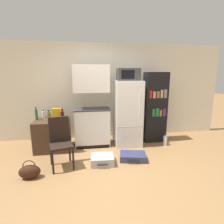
{
  "coord_description": "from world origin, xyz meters",
  "views": [
    {
      "loc": [
        -0.5,
        -2.87,
        1.75
      ],
      "look_at": [
        0.06,
        0.85,
        0.95
      ],
      "focal_mm": 28.0,
      "sensor_mm": 36.0,
      "label": 1
    }
  ],
  "objects_px": {
    "kitchen_hutch": "(92,110)",
    "microwave": "(128,74)",
    "bottle_green_tall": "(36,114)",
    "suitcase_small_flat": "(133,156)",
    "side_table": "(53,134)",
    "refrigerator": "(127,113)",
    "bottle_clear_short": "(44,114)",
    "bottle_wine_dark": "(63,117)",
    "water_bottle_front": "(165,140)",
    "chair": "(60,138)",
    "bottle_olive_oil": "(49,117)",
    "handbag": "(30,172)",
    "suitcase_large_flat": "(102,160)",
    "bookshelf": "(155,107)",
    "cereal_box": "(57,115)"
  },
  "relations": [
    {
      "from": "kitchen_hutch",
      "to": "microwave",
      "type": "distance_m",
      "value": 1.23
    },
    {
      "from": "bottle_green_tall",
      "to": "suitcase_small_flat",
      "type": "distance_m",
      "value": 2.4
    },
    {
      "from": "side_table",
      "to": "suitcase_small_flat",
      "type": "bearing_deg",
      "value": -25.35
    },
    {
      "from": "refrigerator",
      "to": "bottle_clear_short",
      "type": "height_order",
      "value": "refrigerator"
    },
    {
      "from": "bottle_wine_dark",
      "to": "water_bottle_front",
      "type": "height_order",
      "value": "bottle_wine_dark"
    },
    {
      "from": "bottle_wine_dark",
      "to": "chair",
      "type": "distance_m",
      "value": 0.61
    },
    {
      "from": "side_table",
      "to": "bottle_olive_oil",
      "type": "height_order",
      "value": "bottle_olive_oil"
    },
    {
      "from": "water_bottle_front",
      "to": "suitcase_small_flat",
      "type": "bearing_deg",
      "value": -148.25
    },
    {
      "from": "suitcase_small_flat",
      "to": "bottle_clear_short",
      "type": "bearing_deg",
      "value": 162.27
    },
    {
      "from": "refrigerator",
      "to": "bottle_clear_short",
      "type": "bearing_deg",
      "value": 173.04
    },
    {
      "from": "handbag",
      "to": "water_bottle_front",
      "type": "xyz_separation_m",
      "value": [
        2.95,
        1.02,
        -0.0
      ]
    },
    {
      "from": "bottle_wine_dark",
      "to": "bottle_green_tall",
      "type": "bearing_deg",
      "value": 150.58
    },
    {
      "from": "bottle_clear_short",
      "to": "suitcase_large_flat",
      "type": "relative_size",
      "value": 0.4
    },
    {
      "from": "bottle_clear_short",
      "to": "handbag",
      "type": "distance_m",
      "value": 1.66
    },
    {
      "from": "kitchen_hutch",
      "to": "bottle_wine_dark",
      "type": "xyz_separation_m",
      "value": [
        -0.65,
        -0.4,
        -0.05
      ]
    },
    {
      "from": "bookshelf",
      "to": "bottle_clear_short",
      "type": "bearing_deg",
      "value": 177.72
    },
    {
      "from": "bottle_green_tall",
      "to": "suitcase_small_flat",
      "type": "bearing_deg",
      "value": -22.93
    },
    {
      "from": "bottle_wine_dark",
      "to": "suitcase_large_flat",
      "type": "relative_size",
      "value": 0.68
    },
    {
      "from": "bottle_olive_oil",
      "to": "chair",
      "type": "xyz_separation_m",
      "value": [
        0.3,
        -0.64,
        -0.27
      ]
    },
    {
      "from": "kitchen_hutch",
      "to": "refrigerator",
      "type": "bearing_deg",
      "value": -4.21
    },
    {
      "from": "kitchen_hutch",
      "to": "suitcase_large_flat",
      "type": "bearing_deg",
      "value": -81.43
    },
    {
      "from": "side_table",
      "to": "kitchen_hutch",
      "type": "height_order",
      "value": "kitchen_hutch"
    },
    {
      "from": "chair",
      "to": "kitchen_hutch",
      "type": "bearing_deg",
      "value": 40.11
    },
    {
      "from": "kitchen_hutch",
      "to": "refrigerator",
      "type": "height_order",
      "value": "kitchen_hutch"
    },
    {
      "from": "refrigerator",
      "to": "cereal_box",
      "type": "distance_m",
      "value": 1.68
    },
    {
      "from": "cereal_box",
      "to": "suitcase_large_flat",
      "type": "xyz_separation_m",
      "value": [
        0.94,
        -0.74,
        -0.79
      ]
    },
    {
      "from": "bottle_green_tall",
      "to": "water_bottle_front",
      "type": "height_order",
      "value": "bottle_green_tall"
    },
    {
      "from": "kitchen_hutch",
      "to": "chair",
      "type": "height_order",
      "value": "kitchen_hutch"
    },
    {
      "from": "bottle_green_tall",
      "to": "handbag",
      "type": "bearing_deg",
      "value": -82.97
    },
    {
      "from": "side_table",
      "to": "handbag",
      "type": "bearing_deg",
      "value": -98.76
    },
    {
      "from": "refrigerator",
      "to": "suitcase_small_flat",
      "type": "relative_size",
      "value": 2.7
    },
    {
      "from": "bottle_wine_dark",
      "to": "bottle_green_tall",
      "type": "height_order",
      "value": "bottle_wine_dark"
    },
    {
      "from": "bottle_wine_dark",
      "to": "cereal_box",
      "type": "bearing_deg",
      "value": 134.83
    },
    {
      "from": "kitchen_hutch",
      "to": "microwave",
      "type": "xyz_separation_m",
      "value": [
        0.88,
        -0.07,
        0.85
      ]
    },
    {
      "from": "bottle_clear_short",
      "to": "bottle_olive_oil",
      "type": "xyz_separation_m",
      "value": [
        0.23,
        -0.48,
        0.03
      ]
    },
    {
      "from": "refrigerator",
      "to": "microwave",
      "type": "bearing_deg",
      "value": -108.48
    },
    {
      "from": "suitcase_small_flat",
      "to": "water_bottle_front",
      "type": "xyz_separation_m",
      "value": [
        1.01,
        0.63,
        0.06
      ]
    },
    {
      "from": "bottle_green_tall",
      "to": "side_table",
      "type": "bearing_deg",
      "value": -9.57
    },
    {
      "from": "refrigerator",
      "to": "bookshelf",
      "type": "relative_size",
      "value": 0.89
    },
    {
      "from": "bottle_wine_dark",
      "to": "suitcase_small_flat",
      "type": "xyz_separation_m",
      "value": [
        1.46,
        -0.53,
        -0.79
      ]
    },
    {
      "from": "chair",
      "to": "suitcase_small_flat",
      "type": "relative_size",
      "value": 1.61
    },
    {
      "from": "handbag",
      "to": "chair",
      "type": "bearing_deg",
      "value": 38.93
    },
    {
      "from": "microwave",
      "to": "bottle_olive_oil",
      "type": "xyz_separation_m",
      "value": [
        -1.83,
        -0.23,
        -0.92
      ]
    },
    {
      "from": "bottle_green_tall",
      "to": "chair",
      "type": "bearing_deg",
      "value": -54.45
    },
    {
      "from": "suitcase_small_flat",
      "to": "handbag",
      "type": "distance_m",
      "value": 1.98
    },
    {
      "from": "bottle_olive_oil",
      "to": "handbag",
      "type": "xyz_separation_m",
      "value": [
        -0.18,
        -1.03,
        -0.71
      ]
    },
    {
      "from": "suitcase_large_flat",
      "to": "water_bottle_front",
      "type": "relative_size",
      "value": 1.6
    },
    {
      "from": "bottle_clear_short",
      "to": "bottle_wine_dark",
      "type": "bearing_deg",
      "value": -47.96
    },
    {
      "from": "suitcase_large_flat",
      "to": "bookshelf",
      "type": "bearing_deg",
      "value": 38.66
    },
    {
      "from": "kitchen_hutch",
      "to": "cereal_box",
      "type": "bearing_deg",
      "value": -161.83
    }
  ]
}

